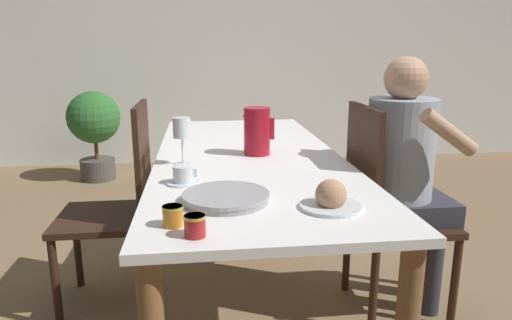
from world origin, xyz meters
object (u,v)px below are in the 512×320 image
object	(u,v)px
chair_opposite	(120,203)
serving_tray	(226,197)
bread_plate	(331,198)
person_seated	(407,165)
red_pitcher	(257,131)
chair_person_side	(385,207)
jam_jar_red	(173,215)
wine_glass_water	(182,130)
potted_plant	(94,125)
jam_jar_amber	(195,225)
teacup_near_person	(183,176)

from	to	relation	value
chair_opposite	serving_tray	world-z (taller)	chair_opposite
bread_plate	serving_tray	bearing A→B (deg)	162.69
person_seated	red_pitcher	size ratio (longest dim) A/B	5.34
chair_person_side	jam_jar_red	size ratio (longest dim) A/B	16.05
wine_glass_water	potted_plant	distance (m)	2.57
chair_opposite	serving_tray	size ratio (longest dim) A/B	3.40
chair_person_side	jam_jar_red	bearing A→B (deg)	-54.71
jam_jar_amber	teacup_near_person	bearing A→B (deg)	95.41
teacup_near_person	bread_plate	distance (m)	0.57
teacup_near_person	wine_glass_water	bearing A→B (deg)	91.98
teacup_near_person	jam_jar_amber	bearing A→B (deg)	-84.59
red_pitcher	jam_jar_red	size ratio (longest dim) A/B	3.65
chair_opposite	potted_plant	xyz separation A→B (m)	(-0.59, 2.23, 0.00)
bread_plate	person_seated	bearing A→B (deg)	47.65
jam_jar_red	potted_plant	distance (m)	3.22
red_pitcher	teacup_near_person	xyz separation A→B (m)	(-0.33, -0.44, -0.08)
chair_opposite	red_pitcher	xyz separation A→B (m)	(0.65, 0.00, 0.33)
potted_plant	serving_tray	bearing A→B (deg)	-69.95
chair_person_side	bread_plate	xyz separation A→B (m)	(-0.43, -0.56, 0.25)
person_seated	jam_jar_red	bearing A→B (deg)	-56.76
red_pitcher	bread_plate	distance (m)	0.78
potted_plant	chair_opposite	bearing A→B (deg)	-75.15
jam_jar_amber	jam_jar_red	size ratio (longest dim) A/B	1.00
person_seated	wine_glass_water	world-z (taller)	person_seated
chair_person_side	jam_jar_red	xyz separation A→B (m)	(-0.91, -0.65, 0.25)
serving_tray	chair_person_side	bearing A→B (deg)	31.19
jam_jar_red	potted_plant	xyz separation A→B (m)	(-0.90, 3.09, -0.25)
chair_opposite	potted_plant	world-z (taller)	chair_opposite
chair_opposite	bread_plate	bearing A→B (deg)	-134.00
chair_person_side	jam_jar_red	world-z (taller)	chair_person_side
chair_person_side	serving_tray	world-z (taller)	chair_person_side
chair_opposite	teacup_near_person	xyz separation A→B (m)	(0.32, -0.43, 0.25)
teacup_near_person	serving_tray	bearing A→B (deg)	-57.16
person_seated	serving_tray	xyz separation A→B (m)	(-0.84, -0.47, 0.04)
chair_opposite	wine_glass_water	bearing A→B (deg)	-115.66
jam_jar_red	potted_plant	bearing A→B (deg)	106.18
chair_person_side	jam_jar_amber	size ratio (longest dim) A/B	16.05
chair_opposite	teacup_near_person	world-z (taller)	chair_opposite
potted_plant	bread_plate	bearing A→B (deg)	-65.24
wine_glass_water	person_seated	bearing A→B (deg)	-2.58
chair_opposite	jam_jar_red	bearing A→B (deg)	-160.42
red_pitcher	jam_jar_amber	distance (m)	0.98
bread_plate	jam_jar_red	distance (m)	0.49
red_pitcher	jam_jar_red	world-z (taller)	red_pitcher
person_seated	bread_plate	distance (m)	0.77
jam_jar_red	serving_tray	bearing A→B (deg)	49.79
jam_jar_amber	potted_plant	xyz separation A→B (m)	(-0.96, 3.17, -0.25)
serving_tray	potted_plant	bearing A→B (deg)	110.05
serving_tray	bread_plate	distance (m)	0.34
wine_glass_water	teacup_near_person	size ratio (longest dim) A/B	1.60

